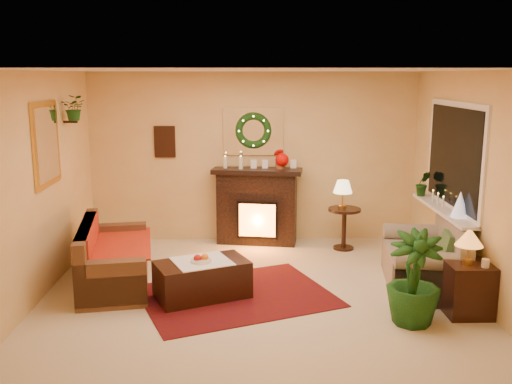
{
  "coord_description": "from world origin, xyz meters",
  "views": [
    {
      "loc": [
        -0.14,
        -6.44,
        2.55
      ],
      "look_at": [
        0.0,
        0.35,
        1.15
      ],
      "focal_mm": 40.0,
      "sensor_mm": 36.0,
      "label": 1
    }
  ],
  "objects_px": {
    "end_table_square": "(467,290)",
    "coffee_table": "(202,280)",
    "sofa": "(114,250)",
    "fireplace": "(257,208)",
    "loveseat": "(423,253)",
    "side_table_round": "(344,228)"
  },
  "relations": [
    {
      "from": "loveseat",
      "to": "end_table_square",
      "type": "distance_m",
      "value": 0.89
    },
    {
      "from": "end_table_square",
      "to": "coffee_table",
      "type": "height_order",
      "value": "end_table_square"
    },
    {
      "from": "end_table_square",
      "to": "sofa",
      "type": "bearing_deg",
      "value": 165.59
    },
    {
      "from": "fireplace",
      "to": "end_table_square",
      "type": "height_order",
      "value": "fireplace"
    },
    {
      "from": "side_table_round",
      "to": "end_table_square",
      "type": "relative_size",
      "value": 1.08
    },
    {
      "from": "sofa",
      "to": "loveseat",
      "type": "distance_m",
      "value": 3.8
    },
    {
      "from": "sofa",
      "to": "end_table_square",
      "type": "relative_size",
      "value": 3.09
    },
    {
      "from": "fireplace",
      "to": "side_table_round",
      "type": "relative_size",
      "value": 1.92
    },
    {
      "from": "sofa",
      "to": "side_table_round",
      "type": "bearing_deg",
      "value": 14.09
    },
    {
      "from": "fireplace",
      "to": "end_table_square",
      "type": "distance_m",
      "value": 3.52
    },
    {
      "from": "sofa",
      "to": "fireplace",
      "type": "bearing_deg",
      "value": 33.73
    },
    {
      "from": "fireplace",
      "to": "side_table_round",
      "type": "distance_m",
      "value": 1.35
    },
    {
      "from": "end_table_square",
      "to": "coffee_table",
      "type": "distance_m",
      "value": 2.94
    },
    {
      "from": "fireplace",
      "to": "side_table_round",
      "type": "bearing_deg",
      "value": -6.0
    },
    {
      "from": "loveseat",
      "to": "side_table_round",
      "type": "height_order",
      "value": "loveseat"
    },
    {
      "from": "sofa",
      "to": "loveseat",
      "type": "height_order",
      "value": "loveseat"
    },
    {
      "from": "sofa",
      "to": "fireplace",
      "type": "xyz_separation_m",
      "value": [
        1.81,
        1.7,
        0.12
      ]
    },
    {
      "from": "loveseat",
      "to": "fireplace",
      "type": "bearing_deg",
      "value": 144.65
    },
    {
      "from": "fireplace",
      "to": "end_table_square",
      "type": "bearing_deg",
      "value": -41.86
    },
    {
      "from": "coffee_table",
      "to": "loveseat",
      "type": "bearing_deg",
      "value": -16.58
    },
    {
      "from": "loveseat",
      "to": "end_table_square",
      "type": "bearing_deg",
      "value": -67.32
    },
    {
      "from": "sofa",
      "to": "fireplace",
      "type": "distance_m",
      "value": 2.48
    }
  ]
}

